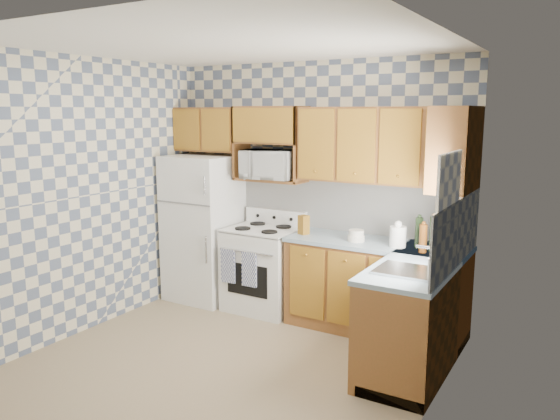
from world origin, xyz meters
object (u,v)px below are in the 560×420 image
(electric_kettle, at_px, (398,237))
(microwave, at_px, (269,165))
(refrigerator, at_px, (204,228))
(stove_body, at_px, (264,270))

(electric_kettle, bearing_deg, microwave, 173.57)
(electric_kettle, bearing_deg, refrigerator, 178.87)
(stove_body, height_order, electric_kettle, electric_kettle)
(stove_body, xyz_separation_m, electric_kettle, (1.54, -0.07, 0.57))
(stove_body, bearing_deg, refrigerator, -178.22)
(stove_body, distance_m, electric_kettle, 1.64)
(refrigerator, bearing_deg, electric_kettle, -1.13)
(refrigerator, xyz_separation_m, stove_body, (0.80, 0.03, -0.39))
(refrigerator, relative_size, microwave, 2.95)
(electric_kettle, bearing_deg, stove_body, 177.35)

